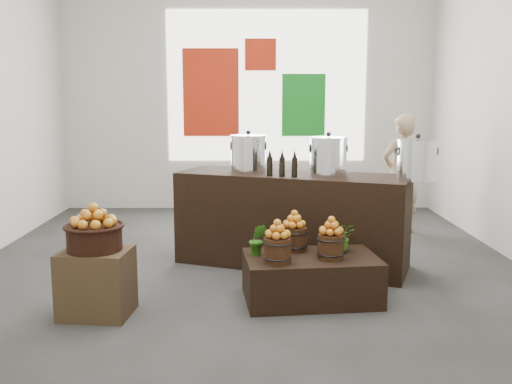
{
  "coord_description": "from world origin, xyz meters",
  "views": [
    {
      "loc": [
        0.05,
        -5.87,
        1.81
      ],
      "look_at": [
        0.1,
        -0.4,
        0.91
      ],
      "focal_mm": 40.0,
      "sensor_mm": 36.0,
      "label": 1
    }
  ],
  "objects_px": {
    "shopper": "(401,174)",
    "display_table": "(311,278)",
    "counter": "(292,220)",
    "stock_pot_right": "(417,161)",
    "crate": "(97,283)",
    "stock_pot_center": "(328,157)",
    "wicker_basket": "(94,238)",
    "stock_pot_left": "(248,154)"
  },
  "relations": [
    {
      "from": "wicker_basket",
      "to": "shopper",
      "type": "height_order",
      "value": "shopper"
    },
    {
      "from": "crate",
      "to": "wicker_basket",
      "type": "height_order",
      "value": "wicker_basket"
    },
    {
      "from": "counter",
      "to": "shopper",
      "type": "bearing_deg",
      "value": 64.39
    },
    {
      "from": "stock_pot_center",
      "to": "shopper",
      "type": "distance_m",
      "value": 2.06
    },
    {
      "from": "stock_pot_left",
      "to": "stock_pot_right",
      "type": "bearing_deg",
      "value": -21.05
    },
    {
      "from": "counter",
      "to": "shopper",
      "type": "relative_size",
      "value": 1.53
    },
    {
      "from": "shopper",
      "to": "stock_pot_right",
      "type": "bearing_deg",
      "value": 58.83
    },
    {
      "from": "wicker_basket",
      "to": "crate",
      "type": "bearing_deg",
      "value": 0.0
    },
    {
      "from": "stock_pot_center",
      "to": "stock_pot_right",
      "type": "relative_size",
      "value": 1.0
    },
    {
      "from": "display_table",
      "to": "stock_pot_left",
      "type": "xyz_separation_m",
      "value": [
        -0.57,
        1.3,
        1.0
      ]
    },
    {
      "from": "display_table",
      "to": "stock_pot_right",
      "type": "distance_m",
      "value": 1.62
    },
    {
      "from": "shopper",
      "to": "display_table",
      "type": "bearing_deg",
      "value": 39.98
    },
    {
      "from": "wicker_basket",
      "to": "display_table",
      "type": "xyz_separation_m",
      "value": [
        1.84,
        0.35,
        -0.46
      ]
    },
    {
      "from": "stock_pot_left",
      "to": "wicker_basket",
      "type": "bearing_deg",
      "value": -127.64
    },
    {
      "from": "wicker_basket",
      "to": "display_table",
      "type": "bearing_deg",
      "value": 10.7
    },
    {
      "from": "shopper",
      "to": "stock_pot_center",
      "type": "bearing_deg",
      "value": 32.91
    },
    {
      "from": "stock_pot_center",
      "to": "shopper",
      "type": "xyz_separation_m",
      "value": [
        1.2,
        1.62,
        -0.4
      ]
    },
    {
      "from": "crate",
      "to": "stock_pot_center",
      "type": "xyz_separation_m",
      "value": [
        2.11,
        1.32,
        0.92
      ]
    },
    {
      "from": "crate",
      "to": "stock_pot_right",
      "type": "relative_size",
      "value": 1.48
    },
    {
      "from": "stock_pot_left",
      "to": "stock_pot_center",
      "type": "height_order",
      "value": "same"
    },
    {
      "from": "crate",
      "to": "display_table",
      "type": "bearing_deg",
      "value": 10.7
    },
    {
      "from": "crate",
      "to": "shopper",
      "type": "xyz_separation_m",
      "value": [
        3.31,
        2.95,
        0.52
      ]
    },
    {
      "from": "crate",
      "to": "stock_pot_right",
      "type": "distance_m",
      "value": 3.24
    },
    {
      "from": "crate",
      "to": "wicker_basket",
      "type": "xyz_separation_m",
      "value": [
        0.0,
        0.0,
        0.39
      ]
    },
    {
      "from": "stock_pot_left",
      "to": "stock_pot_center",
      "type": "distance_m",
      "value": 0.9
    },
    {
      "from": "stock_pot_left",
      "to": "stock_pot_right",
      "type": "distance_m",
      "value": 1.8
    },
    {
      "from": "stock_pot_right",
      "to": "counter",
      "type": "bearing_deg",
      "value": 158.95
    },
    {
      "from": "display_table",
      "to": "shopper",
      "type": "xyz_separation_m",
      "value": [
        1.47,
        2.6,
        0.6
      ]
    },
    {
      "from": "wicker_basket",
      "to": "display_table",
      "type": "height_order",
      "value": "wicker_basket"
    },
    {
      "from": "crate",
      "to": "stock_pot_right",
      "type": "height_order",
      "value": "stock_pot_right"
    },
    {
      "from": "display_table",
      "to": "counter",
      "type": "xyz_separation_m",
      "value": [
        -0.1,
        1.12,
        0.3
      ]
    },
    {
      "from": "display_table",
      "to": "stock_pot_right",
      "type": "relative_size",
      "value": 3.1
    },
    {
      "from": "display_table",
      "to": "stock_pot_right",
      "type": "bearing_deg",
      "value": 24.5
    },
    {
      "from": "shopper",
      "to": "counter",
      "type": "bearing_deg",
      "value": 22.81
    },
    {
      "from": "display_table",
      "to": "stock_pot_right",
      "type": "height_order",
      "value": "stock_pot_right"
    },
    {
      "from": "crate",
      "to": "shopper",
      "type": "bearing_deg",
      "value": 41.67
    },
    {
      "from": "stock_pot_center",
      "to": "stock_pot_right",
      "type": "bearing_deg",
      "value": -21.05
    },
    {
      "from": "shopper",
      "to": "crate",
      "type": "bearing_deg",
      "value": 21.13
    },
    {
      "from": "crate",
      "to": "display_table",
      "type": "distance_m",
      "value": 1.88
    },
    {
      "from": "stock_pot_left",
      "to": "stock_pot_right",
      "type": "height_order",
      "value": "same"
    },
    {
      "from": "wicker_basket",
      "to": "counter",
      "type": "bearing_deg",
      "value": 40.07
    },
    {
      "from": "wicker_basket",
      "to": "counter",
      "type": "relative_size",
      "value": 0.18
    }
  ]
}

